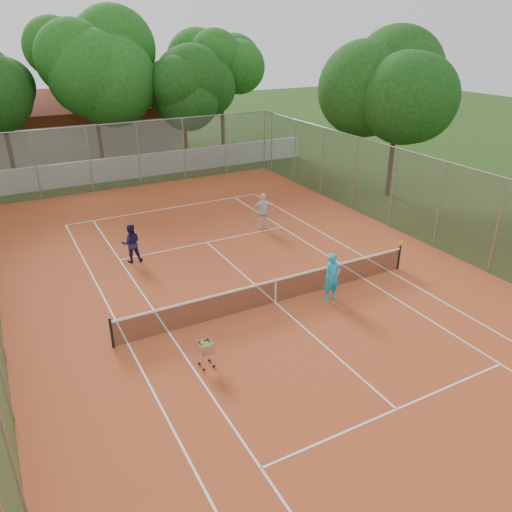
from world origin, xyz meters
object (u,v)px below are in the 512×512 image
player_near (332,277)px  player_far_right (263,211)px  clubhouse (71,124)px  tennis_net (275,291)px  player_far_left (131,243)px  ball_hopper (206,354)px

player_near → player_far_right: player_far_right is taller
player_near → clubhouse: bearing=97.8°
tennis_net → player_far_left: (-3.63, 5.99, 0.36)m
player_far_left → ball_hopper: 8.30m
player_near → player_far_right: 7.52m
player_far_right → ball_hopper: size_ratio=2.04×
ball_hopper → tennis_net: bearing=46.9°
tennis_net → clubhouse: bearing=93.9°
player_far_left → clubhouse: bearing=-84.3°
tennis_net → player_far_right: 7.37m
ball_hopper → clubhouse: bearing=102.0°
clubhouse → player_far_right: clubhouse is taller
clubhouse → player_far_left: size_ratio=9.63×
tennis_net → clubhouse: (-2.00, 29.00, 1.69)m
ball_hopper → player_far_right: bearing=67.5°
tennis_net → player_far_right: size_ratio=6.37×
player_far_left → player_far_right: size_ratio=0.91×
clubhouse → player_far_right: (5.18, -22.37, -1.25)m
player_far_right → ball_hopper: 11.30m
player_far_left → player_far_right: player_far_right is taller
player_far_right → player_far_left: bearing=25.1°
tennis_net → player_far_left: size_ratio=6.97×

